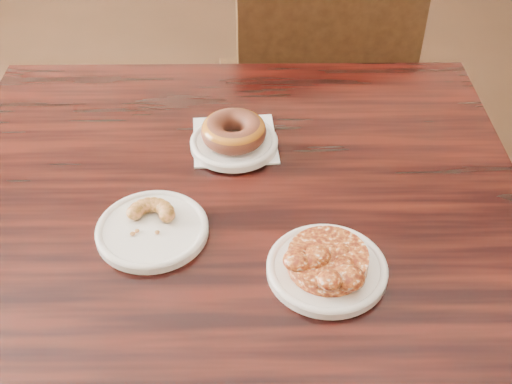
# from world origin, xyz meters

# --- Properties ---
(floor) EXTENTS (5.00, 5.00, 0.00)m
(floor) POSITION_xyz_m (0.00, 0.00, 0.00)
(floor) COLOR black
(floor) RESTS_ON ground
(cafe_table) EXTENTS (1.08, 1.08, 0.75)m
(cafe_table) POSITION_xyz_m (0.21, -0.26, 0.38)
(cafe_table) COLOR black
(cafe_table) RESTS_ON floor
(chair_far) EXTENTS (0.60, 0.60, 0.90)m
(chair_far) POSITION_xyz_m (0.31, 0.59, 0.45)
(chair_far) COLOR black
(chair_far) RESTS_ON floor
(napkin) EXTENTS (0.18, 0.18, 0.00)m
(napkin) POSITION_xyz_m (0.19, -0.05, 0.75)
(napkin) COLOR white
(napkin) RESTS_ON cafe_table
(plate_donut) EXTENTS (0.16, 0.16, 0.01)m
(plate_donut) POSITION_xyz_m (0.19, -0.07, 0.76)
(plate_donut) COLOR white
(plate_donut) RESTS_ON napkin
(plate_cruller) EXTENTS (0.17, 0.17, 0.01)m
(plate_cruller) POSITION_xyz_m (0.09, -0.30, 0.76)
(plate_cruller) COLOR white
(plate_cruller) RESTS_ON cafe_table
(plate_fritter) EXTENTS (0.18, 0.18, 0.01)m
(plate_fritter) POSITION_xyz_m (0.36, -0.35, 0.76)
(plate_fritter) COLOR white
(plate_fritter) RESTS_ON cafe_table
(glazed_donut) EXTENTS (0.12, 0.12, 0.04)m
(glazed_donut) POSITION_xyz_m (0.19, -0.07, 0.79)
(glazed_donut) COLOR #9B5916
(glazed_donut) RESTS_ON plate_donut
(apple_fritter) EXTENTS (0.16, 0.16, 0.04)m
(apple_fritter) POSITION_xyz_m (0.36, -0.35, 0.78)
(apple_fritter) COLOR #421107
(apple_fritter) RESTS_ON plate_fritter
(cruller_fragment) EXTENTS (0.09, 0.09, 0.02)m
(cruller_fragment) POSITION_xyz_m (0.09, -0.30, 0.77)
(cruller_fragment) COLOR brown
(cruller_fragment) RESTS_ON plate_cruller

